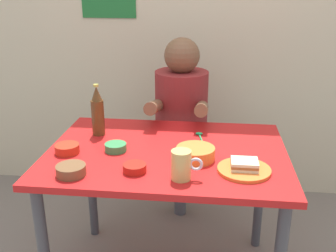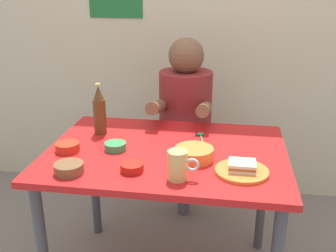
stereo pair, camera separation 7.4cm
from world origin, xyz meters
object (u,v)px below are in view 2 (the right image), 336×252
object	(u,v)px
beer_bottle	(99,111)
person_seated	(185,105)
plate_orange	(242,171)
sambal_bowl_red	(132,167)
sandwich	(242,166)
stool	(184,166)
beer_mug	(178,165)
dining_table	(166,168)

from	to	relation	value
beer_bottle	person_seated	bearing A→B (deg)	50.31
plate_orange	sambal_bowl_red	size ratio (longest dim) A/B	2.29
plate_orange	sandwich	size ratio (longest dim) A/B	2.00
sambal_bowl_red	stool	bearing A→B (deg)	82.00
beer_mug	sambal_bowl_red	bearing A→B (deg)	169.08
dining_table	person_seated	xyz separation A→B (m)	(0.02, 0.62, 0.12)
stool	plate_orange	bearing A→B (deg)	-68.12
beer_mug	sambal_bowl_red	world-z (taller)	beer_mug
stool	sambal_bowl_red	distance (m)	0.96
sambal_bowl_red	person_seated	bearing A→B (deg)	81.89
dining_table	stool	distance (m)	0.70
beer_bottle	sambal_bowl_red	size ratio (longest dim) A/B	2.73
sambal_bowl_red	beer_bottle	bearing A→B (deg)	123.77
plate_orange	beer_bottle	size ratio (longest dim) A/B	0.84
plate_orange	beer_bottle	xyz separation A→B (m)	(-0.71, 0.34, 0.11)
stool	beer_bottle	world-z (taller)	beer_bottle
sandwich	beer_bottle	xyz separation A→B (m)	(-0.71, 0.34, 0.09)
stool	beer_mug	bearing A→B (deg)	-85.24
stool	beer_mug	size ratio (longest dim) A/B	3.57
person_seated	sandwich	world-z (taller)	person_seated
stool	plate_orange	xyz separation A→B (m)	(0.32, -0.81, 0.40)
person_seated	sambal_bowl_red	size ratio (longest dim) A/B	7.49
person_seated	sandwich	bearing A→B (deg)	-67.84
beer_bottle	stool	bearing A→B (deg)	50.99
beer_mug	plate_orange	bearing A→B (deg)	20.24
dining_table	plate_orange	xyz separation A→B (m)	(0.34, -0.18, 0.10)
dining_table	person_seated	bearing A→B (deg)	88.52
dining_table	sambal_bowl_red	world-z (taller)	sambal_bowl_red
dining_table	plate_orange	distance (m)	0.40
beer_mug	beer_bottle	world-z (taller)	beer_bottle
person_seated	beer_bottle	bearing A→B (deg)	-129.69
dining_table	sandwich	bearing A→B (deg)	-27.70
person_seated	beer_mug	distance (m)	0.89
person_seated	plate_orange	bearing A→B (deg)	-67.84
person_seated	sambal_bowl_red	bearing A→B (deg)	-98.11
dining_table	beer_mug	size ratio (longest dim) A/B	8.73
plate_orange	person_seated	bearing A→B (deg)	112.16
sandwich	beer_bottle	size ratio (longest dim) A/B	0.42
beer_bottle	sambal_bowl_red	xyz separation A→B (m)	(0.26, -0.39, -0.10)
sandwich	beer_mug	size ratio (longest dim) A/B	0.87
plate_orange	sandwich	distance (m)	0.02
person_seated	beer_mug	world-z (taller)	person_seated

